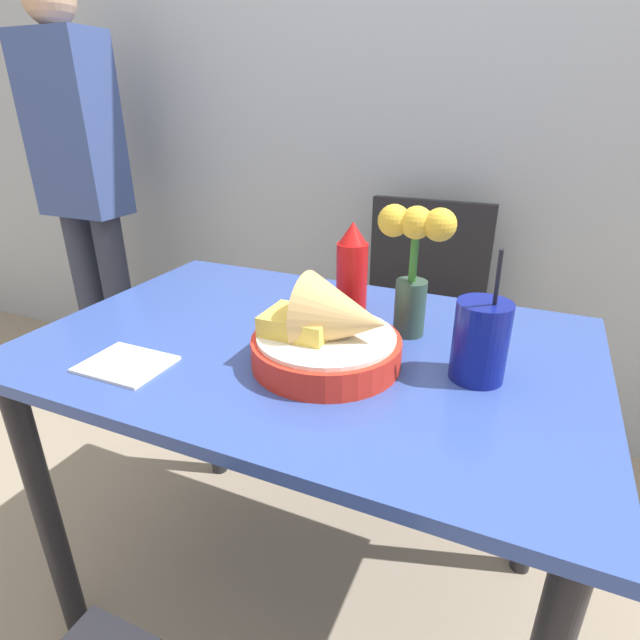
{
  "coord_description": "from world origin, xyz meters",
  "views": [
    {
      "loc": [
        0.38,
        -0.8,
        1.16
      ],
      "look_at": [
        0.03,
        -0.02,
        0.78
      ],
      "focal_mm": 28.0,
      "sensor_mm": 36.0,
      "label": 1
    }
  ],
  "objects_px": {
    "chair_far_window": "(418,311)",
    "drink_cup": "(480,343)",
    "ketchup_bottle": "(352,270)",
    "food_basket": "(332,335)",
    "flower_vase": "(414,257)",
    "person_standing": "(82,177)"
  },
  "relations": [
    {
      "from": "food_basket",
      "to": "ketchup_bottle",
      "type": "relative_size",
      "value": 1.31
    },
    {
      "from": "chair_far_window",
      "to": "ketchup_bottle",
      "type": "distance_m",
      "value": 0.65
    },
    {
      "from": "chair_far_window",
      "to": "food_basket",
      "type": "height_order",
      "value": "food_basket"
    },
    {
      "from": "ketchup_bottle",
      "to": "person_standing",
      "type": "bearing_deg",
      "value": 160.76
    },
    {
      "from": "food_basket",
      "to": "drink_cup",
      "type": "height_order",
      "value": "drink_cup"
    },
    {
      "from": "chair_far_window",
      "to": "flower_vase",
      "type": "height_order",
      "value": "flower_vase"
    },
    {
      "from": "ketchup_bottle",
      "to": "flower_vase",
      "type": "height_order",
      "value": "flower_vase"
    },
    {
      "from": "ketchup_bottle",
      "to": "drink_cup",
      "type": "bearing_deg",
      "value": -32.11
    },
    {
      "from": "food_basket",
      "to": "person_standing",
      "type": "distance_m",
      "value": 1.49
    },
    {
      "from": "ketchup_bottle",
      "to": "flower_vase",
      "type": "bearing_deg",
      "value": -22.42
    },
    {
      "from": "ketchup_bottle",
      "to": "drink_cup",
      "type": "height_order",
      "value": "drink_cup"
    },
    {
      "from": "food_basket",
      "to": "drink_cup",
      "type": "relative_size",
      "value": 1.13
    },
    {
      "from": "drink_cup",
      "to": "flower_vase",
      "type": "xyz_separation_m",
      "value": [
        -0.15,
        0.13,
        0.1
      ]
    },
    {
      "from": "flower_vase",
      "to": "person_standing",
      "type": "bearing_deg",
      "value": 160.42
    },
    {
      "from": "drink_cup",
      "to": "person_standing",
      "type": "xyz_separation_m",
      "value": [
        -1.56,
        0.63,
        0.11
      ]
    },
    {
      "from": "chair_far_window",
      "to": "ketchup_bottle",
      "type": "xyz_separation_m",
      "value": [
        -0.04,
        -0.57,
        0.31
      ]
    },
    {
      "from": "chair_far_window",
      "to": "flower_vase",
      "type": "relative_size",
      "value": 3.33
    },
    {
      "from": "flower_vase",
      "to": "chair_far_window",
      "type": "bearing_deg",
      "value": 100.16
    },
    {
      "from": "drink_cup",
      "to": "flower_vase",
      "type": "relative_size",
      "value": 0.92
    },
    {
      "from": "food_basket",
      "to": "ketchup_bottle",
      "type": "bearing_deg",
      "value": 102.54
    },
    {
      "from": "chair_far_window",
      "to": "drink_cup",
      "type": "height_order",
      "value": "drink_cup"
    },
    {
      "from": "food_basket",
      "to": "drink_cup",
      "type": "bearing_deg",
      "value": 13.34
    }
  ]
}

